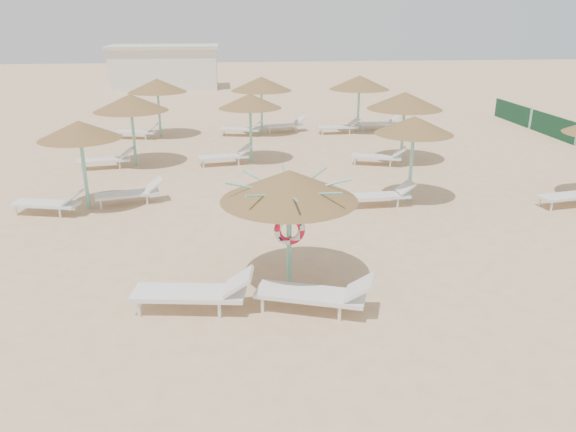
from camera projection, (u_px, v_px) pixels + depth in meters
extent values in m
plane|color=#D6AE82|center=(294.00, 283.00, 12.17)|extent=(120.00, 120.00, 0.00)
cylinder|color=#71C4AF|center=(289.00, 238.00, 11.77)|extent=(0.11, 0.11, 2.13)
cone|color=brown|center=(289.00, 185.00, 11.37)|extent=(2.84, 2.84, 0.64)
cylinder|color=#71C4AF|center=(289.00, 197.00, 11.46)|extent=(0.20, 0.20, 0.12)
cylinder|color=#71C4AF|center=(321.00, 187.00, 11.46)|extent=(1.28, 0.04, 0.33)
cylinder|color=#71C4AF|center=(308.00, 181.00, 11.87)|extent=(0.94, 0.94, 0.33)
cylinder|color=#71C4AF|center=(286.00, 179.00, 12.00)|extent=(0.04, 1.28, 0.33)
cylinder|color=#71C4AF|center=(265.00, 182.00, 11.77)|extent=(0.94, 0.94, 0.33)
cylinder|color=#71C4AF|center=(257.00, 189.00, 11.32)|extent=(1.28, 0.04, 0.33)
cylinder|color=#71C4AF|center=(268.00, 195.00, 10.91)|extent=(0.94, 0.94, 0.33)
cylinder|color=#71C4AF|center=(293.00, 198.00, 10.78)|extent=(0.04, 1.28, 0.33)
cylinder|color=#71C4AF|center=(315.00, 194.00, 11.00)|extent=(0.94, 0.94, 0.33)
torus|color=red|center=(290.00, 230.00, 11.60)|extent=(0.65, 0.15, 0.65)
cylinder|color=silver|center=(139.00, 309.00, 10.76)|extent=(0.07, 0.07, 0.32)
cylinder|color=silver|center=(147.00, 295.00, 11.30)|extent=(0.07, 0.07, 0.32)
cylinder|color=silver|center=(219.00, 311.00, 10.71)|extent=(0.07, 0.07, 0.32)
cylinder|color=silver|center=(224.00, 296.00, 11.25)|extent=(0.07, 0.07, 0.32)
cube|color=silver|center=(189.00, 293.00, 10.93)|extent=(2.26, 1.01, 0.09)
cube|color=silver|center=(238.00, 281.00, 10.80)|extent=(0.65, 0.76, 0.42)
cylinder|color=silver|center=(262.00, 305.00, 10.91)|extent=(0.07, 0.07, 0.31)
cylinder|color=silver|center=(270.00, 292.00, 11.42)|extent=(0.07, 0.07, 0.31)
cylinder|color=silver|center=(339.00, 314.00, 10.59)|extent=(0.07, 0.07, 0.31)
cylinder|color=silver|center=(343.00, 300.00, 11.11)|extent=(0.07, 0.07, 0.31)
cube|color=silver|center=(310.00, 294.00, 10.91)|extent=(2.23, 1.35, 0.09)
cube|color=silver|center=(360.00, 287.00, 10.62)|extent=(0.73, 0.81, 0.41)
cylinder|color=#71C4AF|center=(85.00, 171.00, 16.44)|extent=(0.11, 0.11, 2.30)
cone|color=brown|center=(79.00, 130.00, 16.03)|extent=(2.35, 2.35, 0.53)
cylinder|color=#71C4AF|center=(80.00, 138.00, 16.10)|extent=(0.20, 0.20, 0.12)
cylinder|color=silver|center=(16.00, 211.00, 16.17)|extent=(0.06, 0.06, 0.28)
cylinder|color=silver|center=(26.00, 206.00, 16.63)|extent=(0.06, 0.06, 0.28)
cylinder|color=silver|center=(60.00, 213.00, 16.00)|extent=(0.06, 0.06, 0.28)
cylinder|color=silver|center=(69.00, 208.00, 16.46)|extent=(0.06, 0.06, 0.28)
cube|color=silver|center=(46.00, 204.00, 16.24)|extent=(1.99, 1.06, 0.08)
cube|color=silver|center=(72.00, 197.00, 16.05)|extent=(0.61, 0.70, 0.36)
cylinder|color=silver|center=(101.00, 205.00, 16.70)|extent=(0.06, 0.06, 0.28)
cylinder|color=silver|center=(100.00, 200.00, 17.14)|extent=(0.06, 0.06, 0.28)
cylinder|color=silver|center=(147.00, 200.00, 17.13)|extent=(0.06, 0.06, 0.28)
cylinder|color=silver|center=(145.00, 195.00, 17.58)|extent=(0.06, 0.06, 0.28)
cube|color=silver|center=(127.00, 194.00, 17.12)|extent=(1.99, 1.06, 0.08)
cube|color=silver|center=(155.00, 184.00, 17.31)|extent=(0.61, 0.70, 0.36)
cylinder|color=#71C4AF|center=(134.00, 136.00, 21.31)|extent=(0.11, 0.11, 2.30)
cone|color=brown|center=(130.00, 103.00, 20.89)|extent=(2.77, 2.77, 0.62)
cylinder|color=#71C4AF|center=(131.00, 109.00, 20.97)|extent=(0.20, 0.20, 0.12)
cylinder|color=silver|center=(82.00, 168.00, 20.74)|extent=(0.06, 0.06, 0.28)
cylinder|color=silver|center=(83.00, 165.00, 21.20)|extent=(0.06, 0.06, 0.28)
cylinder|color=silver|center=(120.00, 165.00, 21.07)|extent=(0.06, 0.06, 0.28)
cylinder|color=silver|center=(120.00, 162.00, 21.52)|extent=(0.06, 0.06, 0.28)
cube|color=silver|center=(104.00, 160.00, 21.10)|extent=(1.97, 0.90, 0.08)
cube|color=silver|center=(127.00, 153.00, 21.23)|extent=(0.57, 0.67, 0.36)
cylinder|color=#71C4AF|center=(159.00, 112.00, 26.38)|extent=(0.11, 0.11, 2.30)
cone|color=brown|center=(157.00, 85.00, 25.95)|extent=(2.72, 2.72, 0.61)
cylinder|color=#71C4AF|center=(157.00, 91.00, 26.04)|extent=(0.20, 0.20, 0.12)
cylinder|color=silver|center=(117.00, 136.00, 26.08)|extent=(0.06, 0.06, 0.28)
cylinder|color=silver|center=(122.00, 134.00, 26.55)|extent=(0.06, 0.06, 0.28)
cylinder|color=silver|center=(146.00, 137.00, 25.94)|extent=(0.06, 0.06, 0.28)
cylinder|color=silver|center=(149.00, 135.00, 26.41)|extent=(0.06, 0.06, 0.28)
cube|color=silver|center=(136.00, 132.00, 26.17)|extent=(1.99, 1.01, 0.08)
cube|color=silver|center=(153.00, 127.00, 26.00)|extent=(0.60, 0.69, 0.36)
cylinder|color=#71C4AF|center=(251.00, 133.00, 21.80)|extent=(0.11, 0.11, 2.30)
cone|color=brown|center=(250.00, 101.00, 21.38)|extent=(2.41, 2.41, 0.54)
cylinder|color=#71C4AF|center=(250.00, 107.00, 21.46)|extent=(0.20, 0.20, 0.12)
cylinder|color=silver|center=(203.00, 164.00, 21.23)|extent=(0.06, 0.06, 0.28)
cylinder|color=silver|center=(202.00, 161.00, 21.68)|extent=(0.06, 0.06, 0.28)
cylinder|color=silver|center=(239.00, 162.00, 21.56)|extent=(0.06, 0.06, 0.28)
cylinder|color=silver|center=(236.00, 159.00, 22.02)|extent=(0.06, 0.06, 0.28)
cube|color=silver|center=(223.00, 157.00, 21.59)|extent=(1.97, 0.91, 0.08)
cube|color=silver|center=(245.00, 149.00, 21.72)|extent=(0.57, 0.67, 0.36)
cylinder|color=#71C4AF|center=(262.00, 110.00, 26.98)|extent=(0.11, 0.11, 2.30)
cone|color=brown|center=(261.00, 84.00, 26.56)|extent=(2.89, 2.89, 0.65)
cylinder|color=#71C4AF|center=(261.00, 89.00, 26.64)|extent=(0.20, 0.20, 0.12)
cylinder|color=silver|center=(222.00, 134.00, 26.68)|extent=(0.06, 0.06, 0.28)
cylinder|color=silver|center=(224.00, 132.00, 27.15)|extent=(0.06, 0.06, 0.28)
cylinder|color=silver|center=(250.00, 134.00, 26.55)|extent=(0.06, 0.06, 0.28)
cylinder|color=silver|center=(252.00, 132.00, 27.02)|extent=(0.06, 0.06, 0.28)
cube|color=silver|center=(240.00, 129.00, 26.78)|extent=(1.99, 1.00, 0.08)
cube|color=silver|center=(257.00, 125.00, 26.62)|extent=(0.60, 0.69, 0.36)
cylinder|color=silver|center=(270.00, 131.00, 27.26)|extent=(0.06, 0.06, 0.28)
cylinder|color=silver|center=(267.00, 129.00, 27.71)|extent=(0.06, 0.06, 0.28)
cylinder|color=silver|center=(296.00, 129.00, 27.65)|extent=(0.06, 0.06, 0.28)
cylinder|color=silver|center=(293.00, 128.00, 28.10)|extent=(0.06, 0.06, 0.28)
cube|color=silver|center=(284.00, 126.00, 27.66)|extent=(1.99, 1.00, 0.08)
cube|color=silver|center=(300.00, 120.00, 27.82)|extent=(0.60, 0.69, 0.36)
cylinder|color=#71C4AF|center=(411.00, 165.00, 17.15)|extent=(0.11, 0.11, 2.30)
cone|color=brown|center=(414.00, 125.00, 16.73)|extent=(2.36, 2.36, 0.53)
cylinder|color=#71C4AF|center=(414.00, 133.00, 16.81)|extent=(0.20, 0.20, 0.12)
cylinder|color=silver|center=(354.00, 205.00, 16.66)|extent=(0.06, 0.06, 0.28)
cylinder|color=silver|center=(350.00, 200.00, 17.12)|extent=(0.06, 0.06, 0.28)
cylinder|color=silver|center=(398.00, 203.00, 16.85)|extent=(0.06, 0.06, 0.28)
cylinder|color=silver|center=(392.00, 198.00, 17.32)|extent=(0.06, 0.06, 0.28)
cube|color=silver|center=(378.00, 196.00, 16.94)|extent=(1.93, 0.70, 0.08)
cube|color=silver|center=(405.00, 187.00, 16.98)|extent=(0.51, 0.62, 0.36)
cylinder|color=#71C4AF|center=(403.00, 133.00, 21.80)|extent=(0.11, 0.11, 2.30)
cone|color=brown|center=(405.00, 100.00, 21.38)|extent=(2.88, 2.88, 0.65)
cylinder|color=#71C4AF|center=(404.00, 107.00, 21.46)|extent=(0.20, 0.20, 0.12)
cylinder|color=silver|center=(355.00, 162.00, 21.59)|extent=(0.06, 0.06, 0.28)
cylinder|color=silver|center=(356.00, 159.00, 22.05)|extent=(0.06, 0.06, 0.28)
cylinder|color=silver|center=(390.00, 164.00, 21.32)|extent=(0.06, 0.06, 0.28)
cylinder|color=silver|center=(391.00, 161.00, 21.78)|extent=(0.06, 0.06, 0.28)
cube|color=silver|center=(376.00, 157.00, 21.60)|extent=(2.00, 1.19, 0.08)
cube|color=silver|center=(399.00, 152.00, 21.34)|extent=(0.65, 0.72, 0.36)
cylinder|color=#71C4AF|center=(358.00, 108.00, 27.48)|extent=(0.11, 0.11, 2.30)
cone|color=brown|center=(360.00, 82.00, 27.06)|extent=(2.91, 2.91, 0.65)
cylinder|color=#71C4AF|center=(359.00, 88.00, 27.14)|extent=(0.20, 0.20, 0.12)
cylinder|color=silver|center=(322.00, 132.00, 26.98)|extent=(0.06, 0.06, 0.28)
cylinder|color=silver|center=(320.00, 130.00, 27.45)|extent=(0.06, 0.06, 0.28)
cylinder|color=silver|center=(350.00, 131.00, 27.19)|extent=(0.06, 0.06, 0.28)
cylinder|color=silver|center=(347.00, 129.00, 27.66)|extent=(0.06, 0.06, 0.28)
cube|color=silver|center=(337.00, 127.00, 27.28)|extent=(1.93, 0.73, 0.08)
cube|color=silver|center=(354.00, 122.00, 27.33)|extent=(0.52, 0.63, 0.36)
cylinder|color=silver|center=(363.00, 128.00, 27.94)|extent=(0.06, 0.06, 0.28)
cylinder|color=silver|center=(361.00, 126.00, 28.41)|extent=(0.06, 0.06, 0.28)
cylinder|color=silver|center=(390.00, 128.00, 28.01)|extent=(0.06, 0.06, 0.28)
cylinder|color=silver|center=(387.00, 126.00, 28.48)|extent=(0.06, 0.06, 0.28)
cube|color=silver|center=(378.00, 124.00, 28.16)|extent=(1.93, 0.73, 0.08)
cube|color=silver|center=(395.00, 119.00, 28.11)|extent=(0.52, 0.63, 0.36)
cylinder|color=silver|center=(552.00, 207.00, 16.56)|extent=(0.06, 0.06, 0.28)
cylinder|color=silver|center=(540.00, 201.00, 17.01)|extent=(0.06, 0.06, 0.28)
cube|color=silver|center=(569.00, 196.00, 16.94)|extent=(1.98, 0.94, 0.08)
cube|color=silver|center=(165.00, 69.00, 43.79)|extent=(8.00, 4.00, 3.00)
cube|color=beige|center=(164.00, 47.00, 43.24)|extent=(8.40, 4.40, 0.25)
cube|color=#194D31|center=(553.00, 126.00, 26.52)|extent=(0.08, 3.80, 1.00)
cube|color=#194D31|center=(512.00, 112.00, 30.26)|extent=(0.08, 3.80, 1.00)
cylinder|color=#71C4AF|center=(530.00, 118.00, 28.46)|extent=(0.08, 0.08, 1.10)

